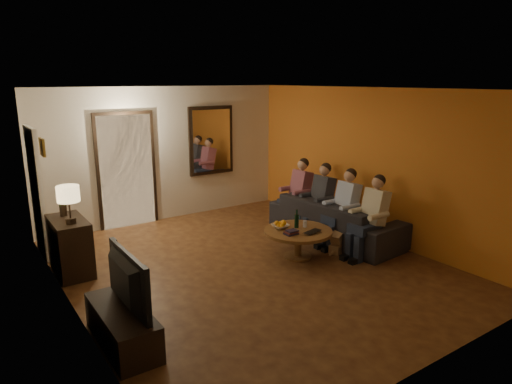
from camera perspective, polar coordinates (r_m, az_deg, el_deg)
floor at (r=6.92m, az=-0.65°, el=-9.31°), size 5.00×6.00×0.01m
ceiling at (r=6.36m, az=-0.72°, el=12.76°), size 5.00×6.00×0.01m
back_wall at (r=9.12m, az=-11.25°, el=4.65°), size 5.00×0.02×2.60m
front_wall at (r=4.44m, az=21.48°, el=-5.89°), size 5.00×0.02×2.60m
left_wall at (r=5.57m, az=-22.60°, el=-2.05°), size 0.02×6.00×2.60m
right_wall at (r=8.14m, az=14.13°, el=3.40°), size 0.02×6.00×2.60m
orange_accent at (r=8.14m, az=14.08°, el=3.39°), size 0.01×6.00×2.60m
kitchen_doorway at (r=8.87m, az=-15.87°, el=2.48°), size 1.00×0.06×2.10m
door_trim at (r=8.86m, az=-15.85°, el=2.47°), size 1.12×0.04×2.22m
fridge_glimpse at (r=8.98m, az=-14.31°, el=1.74°), size 0.45×0.03×1.70m
mirror_frame at (r=9.49m, az=-5.63°, el=6.43°), size 1.00×0.05×1.40m
mirror_glass at (r=9.46m, az=-5.55°, el=6.41°), size 0.86×0.02×1.26m
white_door at (r=7.85m, az=-25.72°, el=-0.05°), size 0.06×0.85×2.04m
framed_art at (r=6.73m, az=-25.17°, el=5.09°), size 0.03×0.28×0.24m
art_canvas at (r=6.73m, az=-25.04°, el=5.11°), size 0.01×0.22×0.18m
dresser at (r=7.10m, az=-22.21°, el=-6.29°), size 0.45×0.90×0.80m
table_lamp at (r=6.70m, az=-22.32°, el=-1.45°), size 0.30×0.30×0.54m
flower_vase at (r=7.13m, az=-23.06°, el=-1.05°), size 0.14×0.14×0.44m
tv_stand at (r=5.20m, az=-16.36°, el=-15.82°), size 0.45×1.20×0.40m
tv at (r=4.97m, az=-16.76°, el=-10.73°), size 1.07×0.14×0.61m
sofa at (r=8.08m, az=9.87°, el=-3.36°), size 2.50×1.14×0.71m
person_a at (r=7.35m, az=14.26°, el=-3.35°), size 0.60×0.40×1.20m
person_b at (r=7.74m, az=10.95°, el=-2.29°), size 0.60×0.40×1.20m
person_c at (r=8.16m, az=7.97°, el=-1.34°), size 0.60×0.40×1.20m
person_d at (r=8.59m, az=5.29°, el=-0.47°), size 0.60×0.40×1.20m
dog at (r=7.56m, az=10.65°, el=-5.22°), size 0.60×0.39×0.56m
coffee_table at (r=7.22m, az=5.24°, el=-6.43°), size 1.23×1.23×0.45m
bowl at (r=7.19m, az=3.06°, el=-4.31°), size 0.26×0.26×0.06m
oranges at (r=7.17m, az=3.07°, el=-3.79°), size 0.20×0.20×0.08m
wine_bottle at (r=7.20m, az=5.11°, el=-3.29°), size 0.07×0.07×0.31m
wine_glass at (r=7.28m, az=6.14°, el=-4.00°), size 0.06×0.06×0.10m
book_stack at (r=6.93m, az=4.41°, el=-5.02°), size 0.20×0.15×0.07m
laptop at (r=7.00m, az=7.38°, el=-5.08°), size 0.37×0.28×0.03m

